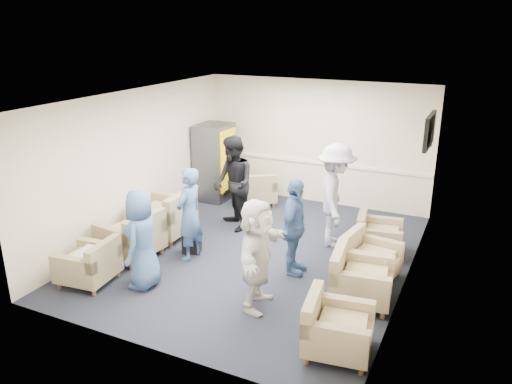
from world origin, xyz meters
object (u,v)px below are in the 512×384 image
at_px(armchair_left_mid, 133,238).
at_px(armchair_corner, 257,190).
at_px(armchair_right_midnear, 358,280).
at_px(person_back_right, 335,196).
at_px(armchair_left_near, 91,265).
at_px(armchair_right_midfar, 367,259).
at_px(person_mid_left, 189,214).
at_px(armchair_left_far, 167,217).
at_px(person_mid_right, 294,227).
at_px(armchair_right_near, 334,330).
at_px(armchair_right_far, 376,237).
at_px(person_front_right, 257,255).
at_px(person_back_left, 233,184).
at_px(person_front_left, 142,239).
at_px(vending_machine, 215,162).

relative_size(armchair_left_mid, armchair_corner, 0.90).
relative_size(armchair_right_midnear, person_back_right, 0.50).
xyz_separation_m(armchair_left_near, armchair_right_midfar, (3.79, 1.98, 0.01)).
relative_size(armchair_right_midfar, person_mid_left, 0.56).
height_order(armchair_left_mid, armchair_corner, armchair_left_mid).
xyz_separation_m(armchair_left_far, person_back_right, (2.92, 0.99, 0.55)).
bearing_deg(person_mid_right, person_mid_left, 93.42).
bearing_deg(armchair_right_near, armchair_right_far, -4.95).
xyz_separation_m(armchair_right_far, person_back_right, (-0.78, 0.02, 0.63)).
bearing_deg(person_back_right, armchair_right_far, -108.42).
distance_m(armchair_corner, person_front_right, 4.23).
distance_m(armchair_right_midnear, armchair_right_far, 1.73).
height_order(person_back_left, person_front_right, person_back_left).
distance_m(armchair_left_near, armchair_right_midnear, 4.02).
bearing_deg(armchair_left_near, person_back_left, 155.20).
distance_m(person_back_left, person_front_right, 2.87).
distance_m(armchair_right_near, armchair_corner, 5.33).
relative_size(person_front_left, person_back_left, 0.84).
height_order(armchair_right_near, person_mid_left, person_mid_left).
bearing_deg(person_front_right, person_back_left, 27.41).
xyz_separation_m(armchair_left_mid, armchair_right_far, (3.70, 1.95, -0.05)).
relative_size(armchair_left_mid, person_front_right, 0.62).
bearing_deg(armchair_right_near, armchair_right_midnear, -6.05).
height_order(armchair_left_near, armchair_left_mid, armchair_left_mid).
height_order(armchair_left_near, person_mid_left, person_mid_left).
bearing_deg(armchair_corner, person_back_right, 113.21).
height_order(person_mid_left, person_back_left, person_back_left).
height_order(person_back_left, person_mid_right, person_back_left).
distance_m(armchair_right_midfar, armchair_right_far, 0.97).
bearing_deg(armchair_right_midnear, person_mid_right, 62.67).
xyz_separation_m(armchair_left_far, person_mid_right, (2.67, -0.33, 0.41)).
xyz_separation_m(armchair_right_midfar, person_front_left, (-3.01, -1.68, 0.45)).
bearing_deg(armchair_right_midfar, person_mid_right, 116.28).
bearing_deg(person_mid_left, person_mid_right, 100.02).
bearing_deg(armchair_corner, armchair_right_midnear, 99.43).
xyz_separation_m(armchair_corner, person_back_right, (2.15, -1.31, 0.61)).
distance_m(armchair_right_near, person_mid_right, 2.13).
relative_size(armchair_left_far, armchair_right_far, 1.12).
bearing_deg(person_front_left, armchair_right_far, 120.22).
height_order(armchair_left_near, vending_machine, vending_machine).
distance_m(armchair_right_near, armchair_right_midfar, 2.05).
height_order(armchair_left_mid, person_back_right, person_back_right).
bearing_deg(person_front_left, armchair_right_midfar, 107.37).
bearing_deg(armchair_right_far, vending_machine, 62.89).
bearing_deg(armchair_right_midfar, armchair_corner, 61.73).
distance_m(armchair_right_near, person_back_left, 4.16).
bearing_deg(armchair_left_near, person_front_right, 94.70).
bearing_deg(person_mid_right, vending_machine, 43.60).
relative_size(armchair_right_midnear, person_front_right, 0.58).
bearing_deg(person_front_left, armchair_left_near, -80.89).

